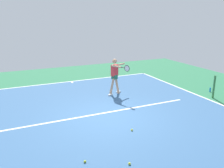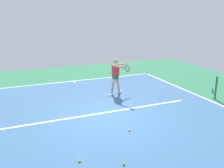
% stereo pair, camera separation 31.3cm
% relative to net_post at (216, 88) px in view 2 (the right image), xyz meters
% --- Properties ---
extents(ground_plane, '(19.52, 19.52, 0.00)m').
position_rel_net_post_xyz_m(ground_plane, '(5.26, 0.00, -0.54)').
color(ground_plane, '#2D754C').
extents(court_surface, '(9.93, 11.13, 0.00)m').
position_rel_net_post_xyz_m(court_surface, '(5.26, 0.00, -0.53)').
color(court_surface, '#38608E').
rests_on(court_surface, ground_plane).
extents(court_line_baseline_near, '(9.93, 0.10, 0.01)m').
position_rel_net_post_xyz_m(court_line_baseline_near, '(5.26, -5.52, -0.53)').
color(court_line_baseline_near, white).
rests_on(court_line_baseline_near, ground_plane).
extents(court_line_sideline_left, '(0.10, 11.13, 0.01)m').
position_rel_net_post_xyz_m(court_line_sideline_left, '(0.35, 0.00, -0.53)').
color(court_line_sideline_left, white).
rests_on(court_line_sideline_left, ground_plane).
extents(court_line_service, '(7.45, 0.10, 0.01)m').
position_rel_net_post_xyz_m(court_line_service, '(5.26, -0.43, -0.53)').
color(court_line_service, white).
rests_on(court_line_service, ground_plane).
extents(court_line_centre_mark, '(0.10, 0.30, 0.01)m').
position_rel_net_post_xyz_m(court_line_centre_mark, '(5.26, -5.32, -0.53)').
color(court_line_centre_mark, white).
rests_on(court_line_centre_mark, ground_plane).
extents(net_post, '(0.09, 0.09, 1.07)m').
position_rel_net_post_xyz_m(net_post, '(0.00, 0.00, 0.00)').
color(net_post, '#38753D').
rests_on(net_post, ground_plane).
extents(tennis_player, '(1.06, 1.34, 1.75)m').
position_rel_net_post_xyz_m(tennis_player, '(3.90, -2.36, 0.46)').
color(tennis_player, tan).
rests_on(tennis_player, ground_plane).
extents(tennis_ball_by_sideline, '(0.07, 0.07, 0.07)m').
position_rel_net_post_xyz_m(tennis_ball_by_sideline, '(5.95, 2.91, -0.50)').
color(tennis_ball_by_sideline, yellow).
rests_on(tennis_ball_by_sideline, ground_plane).
extents(tennis_ball_near_service_line, '(0.07, 0.07, 0.07)m').
position_rel_net_post_xyz_m(tennis_ball_near_service_line, '(5.00, 1.32, -0.50)').
color(tennis_ball_near_service_line, yellow).
rests_on(tennis_ball_near_service_line, ground_plane).
extents(tennis_ball_centre_court, '(0.07, 0.07, 0.07)m').
position_rel_net_post_xyz_m(tennis_ball_centre_court, '(6.96, 2.36, -0.50)').
color(tennis_ball_centre_court, '#CCE033').
rests_on(tennis_ball_centre_court, ground_plane).
extents(water_bottle, '(0.07, 0.07, 0.22)m').
position_rel_net_post_xyz_m(water_bottle, '(-0.60, -0.73, -0.43)').
color(water_bottle, blue).
rests_on(water_bottle, ground_plane).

